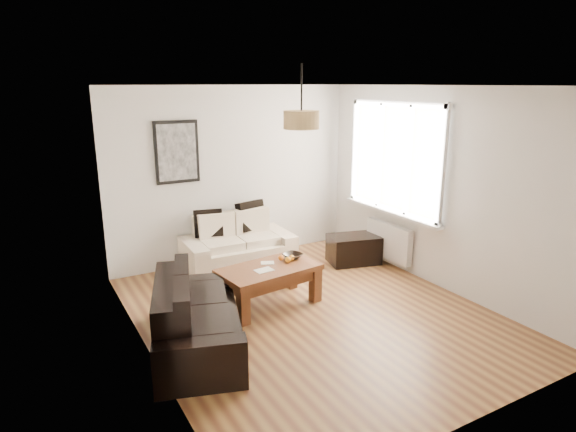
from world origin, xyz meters
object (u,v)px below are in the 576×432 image
sofa_leather (198,315)px  ottoman (354,249)px  loveseat_cream (238,243)px  coffee_table (269,286)px

sofa_leather → ottoman: size_ratio=2.28×
loveseat_cream → sofa_leather: size_ratio=0.92×
coffee_table → sofa_leather: bearing=-153.9°
sofa_leather → ottoman: sofa_leather is taller
loveseat_cream → coffee_table: size_ratio=1.30×
sofa_leather → coffee_table: 1.23m
loveseat_cream → sofa_leather: (-1.27, -1.84, -0.02)m
sofa_leather → coffee_table: bearing=-45.8°
sofa_leather → ottoman: 3.13m
sofa_leather → coffee_table: size_ratio=1.41×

